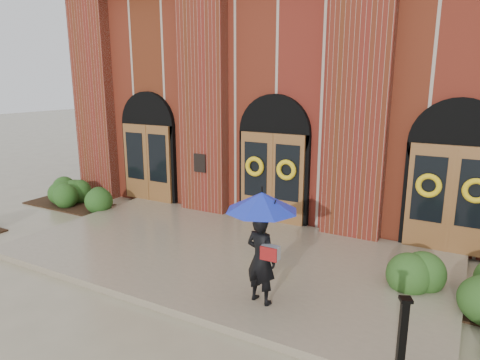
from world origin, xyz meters
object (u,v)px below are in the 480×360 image
Objects in this scene: man_with_umbrella at (262,227)px; hedge_wall_right at (478,287)px; metal_post at (402,335)px; hedge_wall_left at (71,194)px.

hedge_wall_right is (3.43, 2.00, -1.19)m from man_with_umbrella.
hedge_wall_right is at bearing 72.47° from metal_post.
man_with_umbrella is at bearing -149.72° from hedge_wall_right.
man_with_umbrella is 2.79m from metal_post.
man_with_umbrella is 8.97m from hedge_wall_left.
metal_post is 11.56m from hedge_wall_left.
hedge_wall_left is 0.96× the size of hedge_wall_right.
metal_post is at bearing 172.41° from man_with_umbrella.
metal_post reaches higher than hedge_wall_left.
hedge_wall_left is (-8.42, 2.83, -1.21)m from man_with_umbrella.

